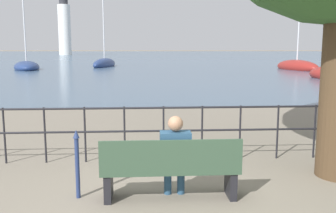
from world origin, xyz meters
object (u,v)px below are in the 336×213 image
seated_person_left (175,153)px  harbor_lighthouse (64,27)px  sailboat_3 (105,64)px  sailboat_0 (297,67)px  closed_umbrella (77,160)px  park_bench (171,170)px  sailboat_2 (27,67)px

seated_person_left → harbor_lighthouse: bearing=102.2°
sailboat_3 → harbor_lighthouse: bearing=114.6°
sailboat_0 → sailboat_3: 21.53m
sailboat_3 → closed_umbrella: bearing=-74.5°
park_bench → sailboat_0: (14.98, 31.83, -0.12)m
park_bench → seated_person_left: (0.07, 0.08, 0.22)m
closed_umbrella → sailboat_0: 35.63m
closed_umbrella → sailboat_0: size_ratio=0.12×
park_bench → sailboat_2: sailboat_2 is taller
park_bench → harbor_lighthouse: bearing=102.2°
park_bench → sailboat_0: 35.18m
park_bench → sailboat_2: size_ratio=0.24×
seated_person_left → sailboat_0: bearing=64.8°
closed_umbrella → sailboat_2: (-10.97, 33.83, -0.27)m
seated_person_left → sailboat_3: 40.05m
sailboat_3 → harbor_lighthouse: (-21.83, 84.76, 9.06)m
park_bench → sailboat_3: (-5.02, 39.80, -0.11)m
harbor_lighthouse → sailboat_2: bearing=-80.9°
closed_umbrella → sailboat_3: 39.82m
park_bench → harbor_lighthouse: 127.73m
sailboat_3 → harbor_lighthouse: harbor_lighthouse is taller
park_bench → sailboat_3: 40.12m
sailboat_3 → sailboat_0: bearing=-11.5°
seated_person_left → park_bench: bearing=-131.9°
sailboat_3 → harbor_lighthouse: 87.99m
sailboat_0 → sailboat_2: size_ratio=1.07×
sailboat_0 → sailboat_2: sailboat_0 is taller
seated_person_left → harbor_lighthouse: (-26.93, 124.48, 8.73)m
sailboat_0 → sailboat_2: 27.35m
park_bench → harbor_lighthouse: (-26.85, 124.56, 8.95)m
sailboat_0 → harbor_lighthouse: size_ratio=0.42×
park_bench → sailboat_3: bearing=97.2°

